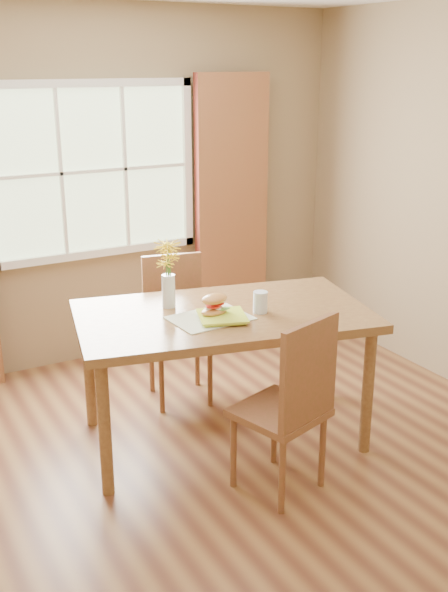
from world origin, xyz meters
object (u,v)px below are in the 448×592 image
croissant_sandwich (214,305)px  water_glass (260,303)px  chair_near (293,400)px  flower_vase (168,266)px  dining_table (223,325)px  chair_far (176,321)px

croissant_sandwich → water_glass: (0.29, -0.05, -0.02)m
chair_near → croissant_sandwich: bearing=84.4°
chair_near → croissant_sandwich: 0.75m
croissant_sandwich → flower_vase: 0.39m
water_glass → flower_vase: bearing=140.3°
water_glass → flower_vase: (-0.43, 0.36, 0.20)m
dining_table → chair_far: chair_far is taller
chair_far → croissant_sandwich: bearing=-86.3°
dining_table → croissant_sandwich: bearing=-132.9°
dining_table → chair_far: 0.74m
chair_near → chair_far: size_ratio=1.03×
water_glass → chair_far: bearing=101.7°
chair_far → croissant_sandwich: chair_far is taller
dining_table → chair_far: size_ratio=1.90×
chair_near → flower_vase: flower_vase is taller
chair_far → flower_vase: flower_vase is taller
chair_far → croissant_sandwich: (-0.12, -0.77, 0.38)m
dining_table → water_glass: (0.19, -0.12, 0.15)m
chair_far → flower_vase: (-0.26, -0.46, 0.56)m
chair_far → flower_vase: bearing=-107.4°
chair_far → flower_vase: 0.77m
dining_table → croissant_sandwich: size_ratio=10.27×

